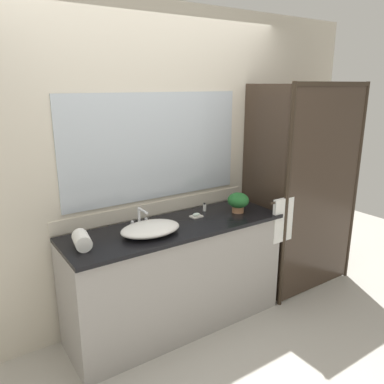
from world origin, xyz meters
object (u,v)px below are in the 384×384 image
Objects in this scene: faucet at (140,220)px; rolled_towel_near_edge at (82,240)px; amenity_bottle_body_wash at (205,207)px; potted_plant at (238,201)px; sink_basin at (150,229)px; amenity_bottle_conditioner at (235,199)px; soap_dish at (196,215)px.

faucet reaches higher than rolled_towel_near_edge.
faucet is at bearing -177.02° from amenity_bottle_body_wash.
rolled_towel_near_edge reaches higher than amenity_bottle_body_wash.
faucet is 0.65m from amenity_bottle_body_wash.
amenity_bottle_body_wash is (-0.22, 0.19, -0.06)m from potted_plant.
faucet reaches higher than amenity_bottle_body_wash.
rolled_towel_near_edge is at bearing -164.89° from faucet.
sink_basin is at bearing -4.08° from rolled_towel_near_edge.
amenity_bottle_conditioner is (1.01, 0.23, -0.00)m from sink_basin.
soap_dish is at bearing -149.09° from amenity_bottle_body_wash.
faucet is (0.00, 0.17, 0.01)m from sink_basin.
amenity_bottle_body_wash is (0.65, 0.03, -0.02)m from faucet.
faucet is 0.50m from soap_dish.
potted_plant is 2.52× the size of amenity_bottle_body_wash.
faucet is 2.31× the size of amenity_bottle_body_wash.
sink_basin is at bearing -178.86° from potted_plant.
amenity_bottle_body_wash is (-0.37, -0.02, -0.01)m from amenity_bottle_conditioner.
rolled_towel_near_edge is (-1.15, -0.17, 0.02)m from amenity_bottle_body_wash.
amenity_bottle_body_wash is (0.65, 0.21, -0.01)m from sink_basin.
faucet reaches higher than amenity_bottle_conditioner.
sink_basin reaches higher than soap_dish.
amenity_bottle_conditioner is at bearing 2.99° from faucet.
potted_plant is at bearing -40.43° from amenity_bottle_body_wash.
rolled_towel_near_edge is (-1.00, -0.08, 0.04)m from soap_dish.
rolled_towel_near_edge is at bearing -171.59° from amenity_bottle_body_wash.
soap_dish is 0.18m from amenity_bottle_body_wash.
amenity_bottle_body_wash is (0.15, 0.09, 0.02)m from soap_dish.
sink_basin is 0.51m from rolled_towel_near_edge.
amenity_bottle_body_wash is at bearing 2.98° from faucet.
amenity_bottle_body_wash reaches higher than soap_dish.
faucet is at bearing 15.11° from rolled_towel_near_edge.
sink_basin is 2.51× the size of rolled_towel_near_edge.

